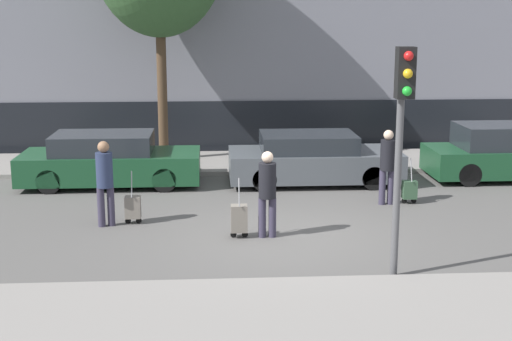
{
  "coord_description": "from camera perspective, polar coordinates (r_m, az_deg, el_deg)",
  "views": [
    {
      "loc": [
        -1.31,
        -13.32,
        4.26
      ],
      "look_at": [
        -0.35,
        1.8,
        0.95
      ],
      "focal_mm": 50.0,
      "sensor_mm": 36.0,
      "label": 1
    }
  ],
  "objects": [
    {
      "name": "parked_car_0",
      "position": [
        18.52,
        -11.67,
        0.78
      ],
      "size": [
        4.51,
        1.86,
        1.34
      ],
      "color": "#194728",
      "rests_on": "ground_plane"
    },
    {
      "name": "sidewalk_far",
      "position": [
        20.79,
        0.07,
        0.67
      ],
      "size": [
        28.0,
        3.0,
        0.12
      ],
      "color": "gray",
      "rests_on": "ground_plane"
    },
    {
      "name": "traffic_light",
      "position": [
        11.47,
        11.61,
        4.26
      ],
      "size": [
        0.28,
        0.47,
        3.79
      ],
      "color": "#515154",
      "rests_on": "ground_plane"
    },
    {
      "name": "trolley_left",
      "position": [
        15.06,
        -9.82,
        -2.91
      ],
      "size": [
        0.34,
        0.29,
        1.12
      ],
      "color": "slate",
      "rests_on": "ground_plane"
    },
    {
      "name": "ground_plane",
      "position": [
        14.04,
        1.92,
        -5.34
      ],
      "size": [
        80.0,
        80.0,
        0.0
      ],
      "primitive_type": "plane",
      "color": "#565451"
    },
    {
      "name": "sidewalk_near",
      "position": [
        10.53,
        3.92,
        -11.21
      ],
      "size": [
        28.0,
        2.5,
        0.12
      ],
      "color": "gray",
      "rests_on": "ground_plane"
    },
    {
      "name": "trolley_center",
      "position": [
        13.9,
        -1.36,
        -3.86
      ],
      "size": [
        0.34,
        0.29,
        1.19
      ],
      "color": "slate",
      "rests_on": "ground_plane"
    },
    {
      "name": "trolley_right",
      "position": [
        16.79,
        12.18,
        -1.51
      ],
      "size": [
        0.34,
        0.29,
        1.07
      ],
      "color": "#335138",
      "rests_on": "ground_plane"
    },
    {
      "name": "parked_car_1",
      "position": [
        18.44,
        4.57,
        0.9
      ],
      "size": [
        4.39,
        1.92,
        1.29
      ],
      "color": "#4C5156",
      "rests_on": "ground_plane"
    },
    {
      "name": "pedestrian_right",
      "position": [
        16.47,
        10.48,
        0.65
      ],
      "size": [
        0.35,
        0.34,
        1.73
      ],
      "rotation": [
        0.0,
        0.0,
        3.2
      ],
      "color": "#383347",
      "rests_on": "ground_plane"
    },
    {
      "name": "pedestrian_left",
      "position": [
        14.82,
        -12.01,
        -0.6
      ],
      "size": [
        0.34,
        0.34,
        1.78
      ],
      "rotation": [
        0.0,
        0.0,
        3.42
      ],
      "color": "#383347",
      "rests_on": "ground_plane"
    },
    {
      "name": "pedestrian_center",
      "position": [
        13.78,
        0.92,
        -1.48
      ],
      "size": [
        0.35,
        0.34,
        1.71
      ],
      "rotation": [
        0.0,
        0.0,
        -0.01
      ],
      "color": "#383347",
      "rests_on": "ground_plane"
    },
    {
      "name": "parked_car_2",
      "position": [
        19.96,
        19.35,
        1.28
      ],
      "size": [
        4.19,
        1.78,
        1.46
      ],
      "color": "#194728",
      "rests_on": "ground_plane"
    }
  ]
}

